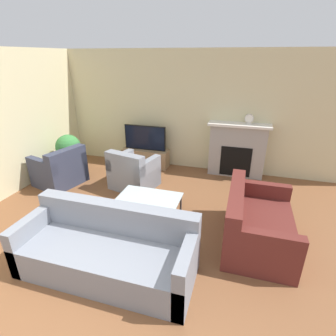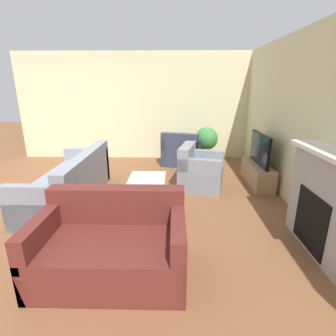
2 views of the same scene
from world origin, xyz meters
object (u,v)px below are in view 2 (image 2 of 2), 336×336
couch_loveseat (113,247)px  armchair_accent (199,172)px  coffee_table (146,183)px  armchair_by_window (182,153)px  potted_plant (206,140)px  tv (260,149)px  couch_sectional (71,184)px

couch_loveseat → armchair_accent: bearing=65.2°
couch_loveseat → coffee_table: size_ratio=1.43×
armchair_by_window → potted_plant: (-0.19, 0.61, 0.27)m
tv → armchair_accent: bearing=-81.7°
armchair_by_window → armchair_accent: 1.58m
couch_sectional → armchair_by_window: same height
armchair_accent → coffee_table: bearing=140.1°
tv → potted_plant: (-1.57, -0.82, -0.16)m
armchair_accent → couch_loveseat: bearing=168.4°
tv → armchair_by_window: bearing=-134.0°
couch_loveseat → couch_sectional: bearing=121.8°
couch_loveseat → potted_plant: 4.40m
tv → armchair_by_window: tv is taller
armchair_accent → armchair_by_window: bearing=23.5°
armchair_by_window → coffee_table: (2.26, -0.65, 0.05)m
tv → potted_plant: bearing=-152.4°
tv → armchair_by_window: size_ratio=0.97×
couch_loveseat → armchair_accent: (-2.41, 1.11, 0.01)m
armchair_accent → coffee_table: (0.70, -0.94, 0.04)m
couch_loveseat → potted_plant: (-4.15, 1.44, 0.28)m
potted_plant → armchair_by_window: bearing=-72.7°
tv → potted_plant: 1.78m
couch_loveseat → coffee_table: (-1.70, 0.18, 0.06)m
couch_sectional → armchair_accent: bearing=105.6°
tv → coffee_table: bearing=-67.4°
couch_loveseat → armchair_by_window: size_ratio=1.40×
couch_sectional → coffee_table: 1.29m
couch_sectional → armchair_by_window: (-2.17, 1.94, 0.01)m
tv → armchair_accent: 1.24m
couch_sectional → potted_plant: size_ratio=2.45×
tv → couch_sectional: bearing=-76.8°
coffee_table → couch_sectional: bearing=-93.6°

